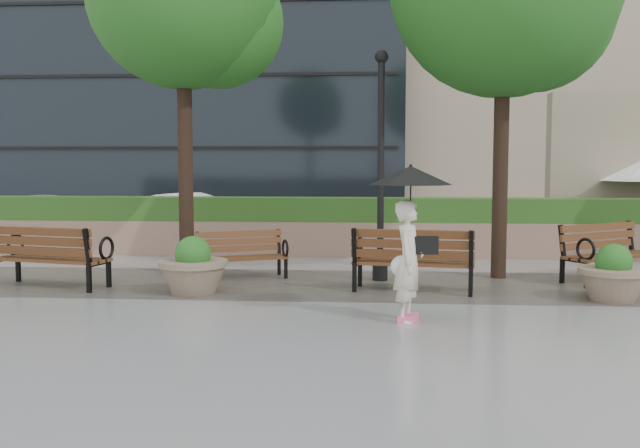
# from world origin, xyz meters

# --- Properties ---
(ground) EXTENTS (100.00, 100.00, 0.00)m
(ground) POSITION_xyz_m (0.00, 0.00, 0.00)
(ground) COLOR gray
(ground) RESTS_ON ground
(cobble_strip) EXTENTS (28.00, 3.20, 0.01)m
(cobble_strip) POSITION_xyz_m (0.00, 3.00, 0.01)
(cobble_strip) COLOR #383330
(cobble_strip) RESTS_ON ground
(hedge_wall) EXTENTS (24.00, 0.80, 1.35)m
(hedge_wall) POSITION_xyz_m (0.00, 7.00, 0.66)
(hedge_wall) COLOR #936F5F
(hedge_wall) RESTS_ON ground
(asphalt_street) EXTENTS (40.00, 7.00, 0.00)m
(asphalt_street) POSITION_xyz_m (0.00, 11.00, 0.00)
(asphalt_street) COLOR black
(asphalt_street) RESTS_ON ground
(bench_0) EXTENTS (2.12, 1.23, 1.07)m
(bench_0) POSITION_xyz_m (-5.70, 2.34, 0.32)
(bench_0) COLOR brown
(bench_0) RESTS_ON ground
(bench_1) EXTENTS (1.76, 1.26, 0.88)m
(bench_1) POSITION_xyz_m (-2.57, 3.45, 0.26)
(bench_1) COLOR brown
(bench_1) RESTS_ON ground
(bench_2) EXTENTS (2.09, 1.08, 1.07)m
(bench_2) POSITION_xyz_m (0.53, 2.39, 0.32)
(bench_2) COLOR brown
(bench_2) RESTS_ON ground
(bench_3) EXTENTS (2.03, 1.71, 1.04)m
(bench_3) POSITION_xyz_m (4.15, 3.72, 0.31)
(bench_3) COLOR brown
(bench_3) RESTS_ON ground
(planter_left) EXTENTS (1.15, 1.15, 0.96)m
(planter_left) POSITION_xyz_m (-3.10, 1.96, 0.38)
(planter_left) COLOR #7F6B56
(planter_left) RESTS_ON ground
(planter_right) EXTENTS (1.08, 1.08, 0.91)m
(planter_right) POSITION_xyz_m (3.61, 1.84, 0.35)
(planter_right) COLOR #7F6B56
(planter_right) RESTS_ON ground
(lamppost) EXTENTS (0.28, 0.28, 4.17)m
(lamppost) POSITION_xyz_m (-0.01, 3.50, 1.84)
(lamppost) COLOR black
(lamppost) RESTS_ON ground
(tree_0) EXTENTS (3.64, 3.58, 7.11)m
(tree_0) POSITION_xyz_m (-3.56, 3.95, 5.18)
(tree_0) COLOR black
(tree_0) RESTS_ON ground
(car_left) EXTENTS (4.35, 1.96, 1.24)m
(car_left) POSITION_xyz_m (-9.08, 9.91, 0.62)
(car_left) COLOR silver
(car_left) RESTS_ON ground
(car_right) EXTENTS (4.19, 2.32, 1.31)m
(car_right) POSITION_xyz_m (-5.13, 9.85, 0.65)
(car_right) COLOR silver
(car_right) RESTS_ON ground
(pedestrian) EXTENTS (1.15, 1.15, 2.11)m
(pedestrian) POSITION_xyz_m (0.36, 0.20, 1.29)
(pedestrian) COLOR beige
(pedestrian) RESTS_ON ground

